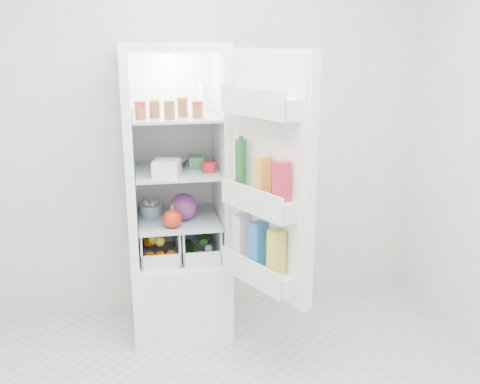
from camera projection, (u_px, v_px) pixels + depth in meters
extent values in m
cube|color=beige|center=(203.00, 121.00, 3.50)|extent=(3.00, 0.02, 2.60)
cube|color=silver|center=(181.00, 289.00, 3.48)|extent=(0.60, 0.60, 0.50)
cube|color=silver|center=(172.00, 47.00, 3.06)|extent=(0.60, 0.60, 0.05)
cube|color=silver|center=(173.00, 149.00, 3.50)|extent=(0.60, 0.05, 1.25)
cube|color=silver|center=(130.00, 160.00, 3.19)|extent=(0.05, 0.60, 1.25)
cube|color=silver|center=(221.00, 156.00, 3.29)|extent=(0.05, 0.60, 1.25)
cube|color=white|center=(173.00, 150.00, 3.47)|extent=(0.50, 0.01, 1.25)
sphere|color=white|center=(171.00, 57.00, 3.27)|extent=(0.05, 0.05, 0.05)
cube|color=#A1B1BD|center=(179.00, 219.00, 3.32)|extent=(0.49, 0.53, 0.01)
cube|color=#A1B1BD|center=(177.00, 171.00, 3.23)|extent=(0.49, 0.53, 0.02)
cube|color=#A1B1BD|center=(175.00, 116.00, 3.14)|extent=(0.49, 0.53, 0.02)
cylinder|color=#B21919|center=(140.00, 112.00, 2.97)|extent=(0.06, 0.06, 0.08)
cylinder|color=gold|center=(155.00, 110.00, 3.03)|extent=(0.06, 0.06, 0.08)
cylinder|color=#267226|center=(170.00, 112.00, 2.97)|extent=(0.06, 0.06, 0.08)
cylinder|color=brown|center=(183.00, 109.00, 3.07)|extent=(0.06, 0.06, 0.08)
cylinder|color=#B21919|center=(198.00, 110.00, 3.02)|extent=(0.06, 0.06, 0.08)
cylinder|color=white|center=(204.00, 97.00, 3.26)|extent=(0.07, 0.07, 0.18)
cube|color=silver|center=(167.00, 168.00, 3.06)|extent=(0.18, 0.18, 0.09)
cylinder|color=red|center=(209.00, 167.00, 3.17)|extent=(0.11, 0.11, 0.06)
cube|color=silver|center=(170.00, 165.00, 3.25)|extent=(0.21, 0.18, 0.04)
cube|color=#3A804F|center=(196.00, 162.00, 3.28)|extent=(0.09, 0.13, 0.07)
sphere|color=#61215A|center=(184.00, 207.00, 3.26)|extent=(0.17, 0.17, 0.17)
sphere|color=red|center=(172.00, 219.00, 3.13)|extent=(0.11, 0.11, 0.11)
cylinder|color=#9AD5E6|center=(151.00, 210.00, 3.38)|extent=(0.18, 0.18, 0.06)
sphere|color=orange|center=(150.00, 257.00, 3.22)|extent=(0.07, 0.07, 0.07)
sphere|color=orange|center=(161.00, 256.00, 3.24)|extent=(0.07, 0.07, 0.07)
sphere|color=orange|center=(172.00, 256.00, 3.25)|extent=(0.07, 0.07, 0.07)
sphere|color=orange|center=(149.00, 241.00, 3.32)|extent=(0.07, 0.07, 0.07)
sphere|color=orange|center=(160.00, 241.00, 3.33)|extent=(0.07, 0.07, 0.07)
sphere|color=yellow|center=(153.00, 239.00, 3.26)|extent=(0.06, 0.06, 0.06)
sphere|color=yellow|center=(164.00, 232.00, 3.38)|extent=(0.06, 0.06, 0.06)
sphere|color=yellow|center=(160.00, 241.00, 3.23)|extent=(0.06, 0.06, 0.06)
cylinder|color=#224E1A|center=(193.00, 248.00, 3.39)|extent=(0.09, 0.21, 0.05)
cylinder|color=#224E1A|center=(204.00, 237.00, 3.44)|extent=(0.08, 0.21, 0.05)
sphere|color=white|center=(201.00, 255.00, 3.28)|extent=(0.05, 0.05, 0.05)
sphere|color=white|center=(209.00, 249.00, 3.30)|extent=(0.05, 0.05, 0.05)
cube|color=silver|center=(272.00, 177.00, 2.79)|extent=(0.32, 0.56, 1.30)
cube|color=white|center=(267.00, 178.00, 2.77)|extent=(0.26, 0.51, 1.26)
cube|color=silver|center=(260.00, 106.00, 2.64)|extent=(0.32, 0.50, 0.10)
cube|color=silver|center=(259.00, 202.00, 2.78)|extent=(0.32, 0.50, 0.10)
cube|color=silver|center=(258.00, 273.00, 2.89)|extent=(0.32, 0.50, 0.10)
sphere|color=#997645|center=(275.00, 96.00, 2.53)|extent=(0.05, 0.05, 0.05)
sphere|color=#997645|center=(264.00, 94.00, 2.59)|extent=(0.05, 0.05, 0.05)
sphere|color=#997645|center=(254.00, 93.00, 2.65)|extent=(0.05, 0.05, 0.05)
cylinder|color=#16501F|center=(241.00, 164.00, 2.84)|extent=(0.06, 0.06, 0.26)
cube|color=gold|center=(262.00, 176.00, 2.71)|extent=(0.09, 0.09, 0.20)
cube|color=red|center=(282.00, 182.00, 2.60)|extent=(0.09, 0.09, 0.20)
cube|color=silver|center=(241.00, 236.00, 2.95)|extent=(0.09, 0.09, 0.24)
cube|color=blue|center=(258.00, 244.00, 2.84)|extent=(0.09, 0.09, 0.24)
cube|color=gold|center=(276.00, 252.00, 2.72)|extent=(0.09, 0.09, 0.24)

